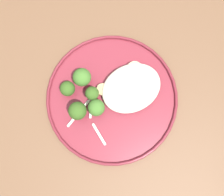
% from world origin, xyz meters
% --- Properties ---
extents(ground, '(6.00, 6.00, 0.00)m').
position_xyz_m(ground, '(0.00, 0.00, 0.00)').
color(ground, '#47423D').
extents(wooden_dining_table, '(1.40, 1.00, 0.74)m').
position_xyz_m(wooden_dining_table, '(0.00, 0.00, 0.66)').
color(wooden_dining_table, brown).
rests_on(wooden_dining_table, ground).
extents(dinner_plate, '(0.29, 0.29, 0.02)m').
position_xyz_m(dinner_plate, '(0.02, -0.02, 0.75)').
color(dinner_plate, maroon).
rests_on(dinner_plate, wooden_dining_table).
extents(noodle_bed, '(0.13, 0.10, 0.03)m').
position_xyz_m(noodle_bed, '(-0.03, -0.02, 0.77)').
color(noodle_bed, beige).
rests_on(noodle_bed, dinner_plate).
extents(seared_scallop_tiny_bay, '(0.03, 0.03, 0.01)m').
position_xyz_m(seared_scallop_tiny_bay, '(-0.06, 0.01, 0.76)').
color(seared_scallop_tiny_bay, '#DBB77A').
rests_on(seared_scallop_tiny_bay, dinner_plate).
extents(seared_scallop_rear_pale, '(0.04, 0.04, 0.02)m').
position_xyz_m(seared_scallop_rear_pale, '(-0.06, -0.06, 0.76)').
color(seared_scallop_rear_pale, beige).
rests_on(seared_scallop_rear_pale, dinner_plate).
extents(seared_scallop_on_noodles, '(0.03, 0.03, 0.01)m').
position_xyz_m(seared_scallop_on_noodles, '(-0.01, -0.04, 0.76)').
color(seared_scallop_on_noodles, '#E5C689').
rests_on(seared_scallop_on_noodles, dinner_plate).
extents(seared_scallop_tilted_round, '(0.03, 0.03, 0.01)m').
position_xyz_m(seared_scallop_tilted_round, '(0.03, -0.05, 0.76)').
color(seared_scallop_tilted_round, '#E5C689').
rests_on(seared_scallop_tilted_round, dinner_plate).
extents(seared_scallop_front_small, '(0.03, 0.03, 0.01)m').
position_xyz_m(seared_scallop_front_small, '(0.01, -0.01, 0.76)').
color(seared_scallop_front_small, '#DBB77A').
rests_on(seared_scallop_front_small, dinner_plate).
extents(broccoli_floret_near_rim, '(0.04, 0.04, 0.06)m').
position_xyz_m(broccoli_floret_near_rim, '(0.09, -0.03, 0.79)').
color(broccoli_floret_near_rim, '#89A356').
rests_on(broccoli_floret_near_rim, dinner_plate).
extents(broccoli_floret_small_sprig, '(0.03, 0.03, 0.05)m').
position_xyz_m(broccoli_floret_small_sprig, '(0.05, -0.05, 0.78)').
color(broccoli_floret_small_sprig, '#7A994C').
rests_on(broccoli_floret_small_sprig, dinner_plate).
extents(broccoli_floret_beside_noodles, '(0.04, 0.04, 0.05)m').
position_xyz_m(broccoli_floret_beside_noodles, '(0.06, -0.02, 0.78)').
color(broccoli_floret_beside_noodles, '#7A994C').
rests_on(broccoli_floret_beside_noodles, dinner_plate).
extents(broccoli_floret_left_leaning, '(0.03, 0.03, 0.04)m').
position_xyz_m(broccoli_floret_left_leaning, '(0.09, -0.08, 0.78)').
color(broccoli_floret_left_leaning, '#89A356').
rests_on(broccoli_floret_left_leaning, dinner_plate).
extents(broccoli_floret_tall_stalk, '(0.04, 0.04, 0.05)m').
position_xyz_m(broccoli_floret_tall_stalk, '(0.05, -0.09, 0.78)').
color(broccoli_floret_tall_stalk, '#7A994C').
rests_on(broccoli_floret_tall_stalk, dinner_plate).
extents(onion_sliver_curled_piece, '(0.03, 0.04, 0.00)m').
position_xyz_m(onion_sliver_curled_piece, '(0.07, -0.02, 0.75)').
color(onion_sliver_curled_piece, silver).
rests_on(onion_sliver_curled_piece, dinner_plate).
extents(onion_sliver_long_sliver, '(0.04, 0.02, 0.00)m').
position_xyz_m(onion_sliver_long_sliver, '(0.11, -0.02, 0.75)').
color(onion_sliver_long_sliver, silver).
rests_on(onion_sliver_long_sliver, dinner_plate).
extents(onion_sliver_short_strip, '(0.01, 0.05, 0.00)m').
position_xyz_m(onion_sliver_short_strip, '(0.08, 0.03, 0.75)').
color(onion_sliver_short_strip, silver).
rests_on(onion_sliver_short_strip, dinner_plate).
extents(onion_sliver_pale_crescent, '(0.05, 0.03, 0.00)m').
position_xyz_m(onion_sliver_pale_crescent, '(0.06, -0.04, 0.75)').
color(onion_sliver_pale_crescent, silver).
rests_on(onion_sliver_pale_crescent, dinner_plate).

